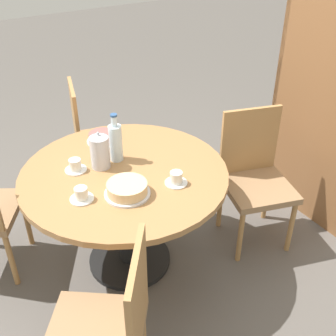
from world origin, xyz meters
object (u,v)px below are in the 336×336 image
Objects in this scene: chair_c at (109,328)px; cake_second at (102,138)px; cake_main at (127,189)px; cup_c at (176,179)px; water_bottle at (116,142)px; chair_d at (255,176)px; coffee_pot at (100,151)px; chair_a at (96,137)px; cup_b at (81,195)px; bookshelf at (334,104)px; cup_a at (75,166)px.

chair_c is 4.59× the size of cake_second.
cake_second is at bearing 168.20° from cake_main.
water_bottle is at bearing -157.40° from cup_c.
cake_main is 1.96× the size of cup_c.
cup_c is at bearing 79.48° from cake_main.
cake_second is at bearing 161.53° from chair_d.
chair_c is at bearing -140.40° from chair_d.
cup_c is at bearing 162.87° from chair_c.
water_bottle is (-0.02, 0.11, 0.02)m from coffee_pot.
water_bottle reaches higher than chair_a.
cup_b is (0.98, -0.48, 0.25)m from chair_a.
chair_a is at bearing 139.73° from chair_d.
water_bottle is at bearing 174.92° from chair_d.
bookshelf is at bearing 86.56° from cup_b.
chair_c is at bearing -14.06° from cup_b.
bookshelf is 1.74m from cup_a.
chair_d reaches higher than cup_a.
cup_b is 0.51m from cup_c.
chair_d is 0.97m from cake_main.
cake_main is (1.06, -0.26, 0.26)m from chair_a.
cup_c is (0.05, 0.27, -0.00)m from cake_main.
cup_b is at bearing -51.42° from water_bottle.
chair_d is at bearing 95.79° from cup_c.
cup_c is at bearing 45.53° from cup_a.
cup_c is at bearing 22.60° from water_bottle.
bookshelf is at bearing 75.60° from water_bottle.
chair_c is 0.69m from cup_b.
coffee_pot is 1.82× the size of cup_b.
cup_a is at bearing -158.34° from chair_c.
chair_c reaches higher than cup_c.
chair_d reaches higher than cake_second.
bookshelf reaches higher than chair_d.
coffee_pot is at bearing 77.46° from bookshelf.
bookshelf is 1.55m from cake_second.
chair_c is 3.97× the size of coffee_pot.
chair_d is 7.23× the size of cup_a.
chair_a is 7.23× the size of cup_a.
cup_a is at bearing 165.79° from chair_a.
water_bottle reaches higher than cake_main.
chair_a is at bearing 160.41° from coffee_pot.
chair_c is 0.52× the size of bookshelf.
chair_c is 3.70× the size of cake_main.
chair_a is 1.12m from cake_main.
coffee_pot is at bearing -167.32° from chair_c.
cup_a is 0.59m from cup_c.
cake_second is at bearing 176.39° from water_bottle.
cup_a is at bearing 77.24° from bookshelf.
bookshelf is at bearing 89.20° from cake_main.
cake_second is at bearing 130.20° from cup_a.
water_bottle is 0.44m from cup_c.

